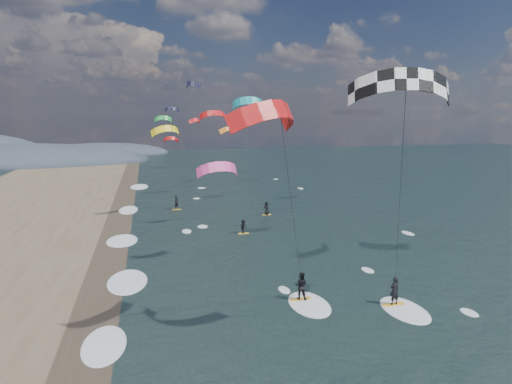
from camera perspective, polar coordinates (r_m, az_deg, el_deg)
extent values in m
plane|color=black|center=(22.62, 10.86, -23.36)|extent=(260.00, 260.00, 0.00)
cube|color=#382D23|center=(29.90, -20.63, -14.98)|extent=(3.00, 240.00, 0.00)
ellipsoid|color=#3D4756|center=(121.75, -29.24, 3.30)|extent=(64.00, 24.00, 10.00)
ellipsoid|color=#3D4756|center=(138.14, -19.89, 4.72)|extent=(40.00, 18.00, 7.00)
cube|color=gold|center=(30.65, 17.88, -14.09)|extent=(1.54, 0.46, 0.07)
imported|color=black|center=(30.26, 17.99, -12.40)|extent=(0.76, 0.57, 1.90)
ellipsoid|color=white|center=(30.21, 19.20, -14.62)|extent=(2.60, 4.20, 0.12)
cylinder|color=black|center=(24.86, 18.60, -1.35)|extent=(0.02, 0.02, 14.63)
cube|color=gold|center=(30.16, 5.99, -14.03)|extent=(1.49, 0.46, 0.07)
imported|color=black|center=(29.77, 6.02, -12.32)|extent=(1.15, 1.09, 1.89)
ellipsoid|color=white|center=(29.60, 7.10, -14.62)|extent=(2.60, 4.20, 0.12)
cylinder|color=black|center=(24.65, 4.87, -2.47)|extent=(0.02, 0.02, 13.37)
cube|color=gold|center=(45.21, -1.67, -5.53)|extent=(1.10, 0.35, 0.05)
imported|color=black|center=(45.01, -1.68, -4.58)|extent=(1.08, 1.08, 1.50)
cube|color=gold|center=(53.33, 1.42, -3.03)|extent=(1.10, 0.35, 0.05)
imported|color=black|center=(53.14, 1.42, -2.15)|extent=(0.91, 0.94, 1.62)
cube|color=gold|center=(57.13, -10.53, -2.29)|extent=(1.10, 0.35, 0.05)
imported|color=black|center=(56.94, -10.56, -1.40)|extent=(0.75, 0.76, 1.77)
ellipsoid|color=white|center=(26.22, -18.86, -18.66)|extent=(2.40, 5.40, 0.11)
ellipsoid|color=white|center=(34.36, -17.69, -11.40)|extent=(2.40, 5.40, 0.11)
ellipsoid|color=white|center=(44.75, -16.90, -6.20)|extent=(2.40, 5.40, 0.11)
ellipsoid|color=white|center=(58.31, -16.31, -2.30)|extent=(2.40, 5.40, 0.11)
ellipsoid|color=white|center=(75.97, -15.87, 0.65)|extent=(2.40, 5.40, 0.11)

